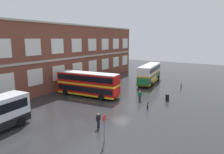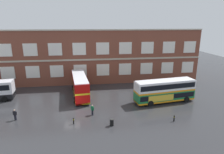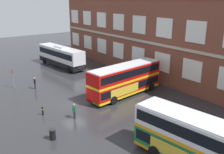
% 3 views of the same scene
% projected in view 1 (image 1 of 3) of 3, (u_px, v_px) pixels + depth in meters
% --- Properties ---
extents(ground_plane, '(120.00, 120.00, 0.00)m').
position_uv_depth(ground_plane, '(109.00, 103.00, 31.00)').
color(ground_plane, '#2B2B2D').
extents(brick_terminal_building, '(57.07, 8.19, 12.58)m').
position_uv_depth(brick_terminal_building, '(43.00, 57.00, 39.15)').
color(brick_terminal_building, brown).
rests_on(brick_terminal_building, ground).
extents(double_decker_near, '(3.79, 11.22, 4.07)m').
position_uv_depth(double_decker_near, '(88.00, 84.00, 34.27)').
color(double_decker_near, red).
rests_on(double_decker_near, ground).
extents(double_decker_middle, '(11.25, 4.06, 4.07)m').
position_uv_depth(double_decker_middle, '(150.00, 73.00, 44.31)').
color(double_decker_middle, '#197038').
rests_on(double_decker_middle, ground).
extents(waiting_passenger, '(0.64, 0.32, 1.70)m').
position_uv_depth(waiting_passenger, '(98.00, 120.00, 22.14)').
color(waiting_passenger, black).
rests_on(waiting_passenger, ground).
extents(second_passenger, '(0.51, 0.53, 1.70)m').
position_uv_depth(second_passenger, '(140.00, 95.00, 31.70)').
color(second_passenger, black).
rests_on(second_passenger, ground).
extents(bus_stand_flag, '(0.44, 0.10, 2.70)m').
position_uv_depth(bus_stand_flag, '(104.00, 126.00, 18.95)').
color(bus_stand_flag, slate).
rests_on(bus_stand_flag, ground).
extents(station_litter_bin, '(0.60, 0.60, 1.03)m').
position_uv_depth(station_litter_bin, '(167.00, 97.00, 32.03)').
color(station_litter_bin, black).
rests_on(station_litter_bin, ground).
extents(safety_bollard_west, '(0.19, 0.19, 0.95)m').
position_uv_depth(safety_bollard_west, '(148.00, 105.00, 28.21)').
color(safety_bollard_west, black).
rests_on(safety_bollard_west, ground).
extents(safety_bollard_east, '(0.19, 0.19, 0.95)m').
position_uv_depth(safety_bollard_east, '(181.00, 86.00, 39.73)').
color(safety_bollard_east, black).
rests_on(safety_bollard_east, ground).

